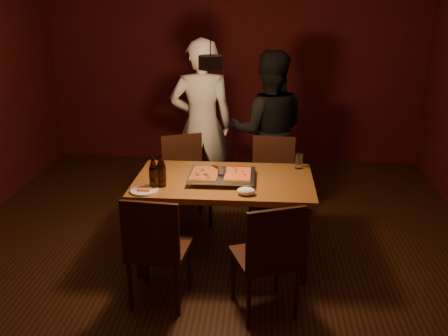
# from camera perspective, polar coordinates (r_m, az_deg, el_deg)

# --- Properties ---
(room_shell) EXTENTS (6.00, 6.00, 6.00)m
(room_shell) POSITION_cam_1_polar(r_m,az_deg,el_deg) (3.84, -1.50, 6.78)
(room_shell) COLOR #3D1F10
(room_shell) RESTS_ON ground
(dining_table) EXTENTS (1.50, 0.90, 0.75)m
(dining_table) POSITION_cam_1_polar(r_m,az_deg,el_deg) (4.24, 0.00, -2.21)
(dining_table) COLOR #965A26
(dining_table) RESTS_ON floor
(chair_far_left) EXTENTS (0.55, 0.55, 0.49)m
(chair_far_left) POSITION_cam_1_polar(r_m,az_deg,el_deg) (5.03, -4.49, -0.42)
(chair_far_left) COLOR #38190F
(chair_far_left) RESTS_ON floor
(chair_far_right) EXTENTS (0.46, 0.46, 0.49)m
(chair_far_right) POSITION_cam_1_polar(r_m,az_deg,el_deg) (4.97, 5.53, -0.70)
(chair_far_right) COLOR #38190F
(chair_far_right) RESTS_ON floor
(chair_near_left) EXTENTS (0.46, 0.46, 0.49)m
(chair_near_left) POSITION_cam_1_polar(r_m,az_deg,el_deg) (3.68, -7.84, -8.36)
(chair_near_left) COLOR #38190F
(chair_near_left) RESTS_ON floor
(chair_near_right) EXTENTS (0.54, 0.54, 0.49)m
(chair_near_right) POSITION_cam_1_polar(r_m,az_deg,el_deg) (3.55, 5.20, -9.33)
(chair_near_right) COLOR #38190F
(chair_near_right) RESTS_ON floor
(pizza_tray) EXTENTS (0.59, 0.50, 0.05)m
(pizza_tray) POSITION_cam_1_polar(r_m,az_deg,el_deg) (4.18, -0.24, -1.07)
(pizza_tray) COLOR silver
(pizza_tray) RESTS_ON dining_table
(pizza_meat) EXTENTS (0.23, 0.35, 0.02)m
(pizza_meat) POSITION_cam_1_polar(r_m,az_deg,el_deg) (4.18, -2.21, -0.61)
(pizza_meat) COLOR maroon
(pizza_meat) RESTS_ON pizza_tray
(pizza_cheese) EXTENTS (0.21, 0.34, 0.02)m
(pizza_cheese) POSITION_cam_1_polar(r_m,az_deg,el_deg) (4.17, 1.60, -0.66)
(pizza_cheese) COLOR gold
(pizza_cheese) RESTS_ON pizza_tray
(spatula) EXTENTS (0.20, 0.25, 0.04)m
(spatula) POSITION_cam_1_polar(r_m,az_deg,el_deg) (4.20, -0.24, -0.43)
(spatula) COLOR silver
(spatula) RESTS_ON pizza_tray
(beer_bottle_a) EXTENTS (0.07, 0.07, 0.27)m
(beer_bottle_a) POSITION_cam_1_polar(r_m,az_deg,el_deg) (4.00, -8.07, -0.60)
(beer_bottle_a) COLOR black
(beer_bottle_a) RESTS_ON dining_table
(beer_bottle_b) EXTENTS (0.07, 0.07, 0.27)m
(beer_bottle_b) POSITION_cam_1_polar(r_m,az_deg,el_deg) (4.04, -7.18, -0.28)
(beer_bottle_b) COLOR black
(beer_bottle_b) RESTS_ON dining_table
(water_glass_left) EXTENTS (0.08, 0.08, 0.12)m
(water_glass_left) POSITION_cam_1_polar(r_m,az_deg,el_deg) (4.19, -7.10, -0.66)
(water_glass_left) COLOR silver
(water_glass_left) RESTS_ON dining_table
(water_glass_right) EXTENTS (0.07, 0.07, 0.14)m
(water_glass_right) POSITION_cam_1_polar(r_m,az_deg,el_deg) (4.50, 8.57, 0.78)
(water_glass_right) COLOR silver
(water_glass_right) RESTS_ON dining_table
(plate_slice) EXTENTS (0.22, 0.22, 0.03)m
(plate_slice) POSITION_cam_1_polar(r_m,az_deg,el_deg) (4.00, -9.10, -2.55)
(plate_slice) COLOR white
(plate_slice) RESTS_ON dining_table
(napkin) EXTENTS (0.15, 0.11, 0.06)m
(napkin) POSITION_cam_1_polar(r_m,az_deg,el_deg) (3.88, 2.55, -2.66)
(napkin) COLOR white
(napkin) RESTS_ON dining_table
(diner_white) EXTENTS (0.72, 0.53, 1.82)m
(diner_white) POSITION_cam_1_polar(r_m,az_deg,el_deg) (5.31, -2.55, 4.90)
(diner_white) COLOR silver
(diner_white) RESTS_ON floor
(diner_dark) EXTENTS (0.85, 0.68, 1.70)m
(diner_dark) POSITION_cam_1_polar(r_m,az_deg,el_deg) (5.31, 5.08, 4.20)
(diner_dark) COLOR black
(diner_dark) RESTS_ON floor
(pendant_lamp) EXTENTS (0.18, 0.18, 1.10)m
(pendant_lamp) POSITION_cam_1_polar(r_m,az_deg,el_deg) (3.77, -1.55, 12.13)
(pendant_lamp) COLOR black
(pendant_lamp) RESTS_ON ceiling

